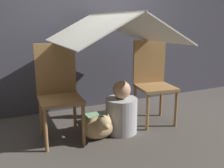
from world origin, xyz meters
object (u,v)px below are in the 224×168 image
dog (100,126)px  chair_right (153,78)px  chair_left (58,89)px  person_front (121,112)px

dog → chair_right: bearing=16.1°
chair_left → chair_right: size_ratio=1.00×
chair_right → dog: 0.94m
chair_right → dog: size_ratio=2.72×
chair_left → dog: 0.60m
chair_left → person_front: size_ratio=1.68×
person_front → chair_left: bearing=165.9°
person_front → dog: size_ratio=1.61×
chair_right → person_front: (-0.52, -0.17, -0.31)m
person_front → dog: (-0.30, -0.07, -0.10)m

